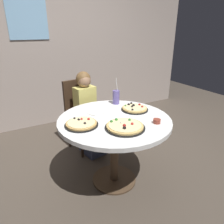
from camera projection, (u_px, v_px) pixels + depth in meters
ground_plane at (114, 180)px, 2.32m from camera, size 8.00×8.00×0.00m
wall_with_window at (55, 37)px, 3.34m from camera, size 5.20×0.14×2.90m
dining_table at (114, 128)px, 2.08m from camera, size 1.11×1.11×0.75m
chair_wooden at (82, 111)px, 2.82m from camera, size 0.46×0.46×0.95m
diner_child at (89, 118)px, 2.70m from camera, size 0.31×0.43×1.08m
pizza_veggie at (125, 126)px, 1.83m from camera, size 0.36×0.36×0.05m
pizza_cheese at (135, 108)px, 2.24m from camera, size 0.29×0.29×0.05m
pizza_pepperoni at (81, 124)px, 1.88m from camera, size 0.31×0.31×0.05m
soda_cup at (116, 97)px, 2.41m from camera, size 0.08×0.08×0.31m
sauce_bowl at (157, 121)px, 1.93m from camera, size 0.07×0.07×0.04m
plate_small at (96, 112)px, 2.17m from camera, size 0.18×0.18×0.01m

